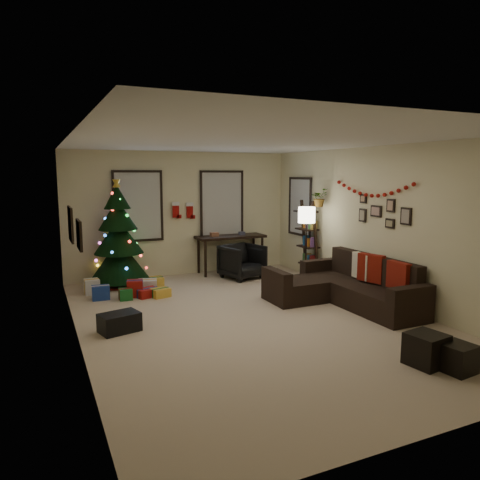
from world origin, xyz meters
name	(u,v)px	position (x,y,z in m)	size (l,w,h in m)	color
floor	(250,319)	(0.00, 0.00, 0.00)	(7.00, 7.00, 0.00)	beige
ceiling	(251,141)	(0.00, 0.00, 2.70)	(7.00, 7.00, 0.00)	white
wall_back	(181,214)	(0.00, 3.50, 1.35)	(5.00, 5.00, 0.00)	beige
wall_front	(439,283)	(0.00, -3.50, 1.35)	(5.00, 5.00, 0.00)	beige
wall_left	(74,243)	(-2.50, 0.00, 1.35)	(7.00, 7.00, 0.00)	beige
wall_right	(380,225)	(2.50, 0.00, 1.35)	(7.00, 7.00, 0.00)	beige
window_back_left	(138,206)	(-0.95, 3.47, 1.55)	(1.05, 0.06, 1.50)	#728CB2
window_back_right	(222,204)	(0.95, 3.47, 1.55)	(1.05, 0.06, 1.50)	#728CB2
window_right_wall	(300,207)	(2.47, 2.55, 1.50)	(0.06, 0.90, 1.30)	#728CB2
christmas_tree	(119,240)	(-1.44, 3.06, 0.91)	(1.18, 1.18, 2.19)	black
presents	(133,289)	(-1.37, 2.19, 0.11)	(1.50, 1.10, 0.30)	silver
sofa	(345,288)	(1.86, 0.08, 0.27)	(1.73, 2.53, 0.83)	black
pillow_red_a	(399,276)	(2.21, -0.78, 0.64)	(0.12, 0.43, 0.43)	maroon
pillow_red_b	(371,268)	(2.21, -0.14, 0.64)	(0.13, 0.47, 0.47)	maroon
pillow_cream	(362,266)	(2.21, 0.09, 0.63)	(0.13, 0.45, 0.45)	beige
ottoman_near	(426,349)	(1.14, -2.38, 0.19)	(0.40, 0.40, 0.38)	black
ottoman_far	(458,358)	(1.32, -2.67, 0.16)	(0.34, 0.34, 0.32)	black
desk	(231,240)	(1.06, 3.22, 0.75)	(1.57, 0.56, 0.85)	black
desk_chair	(242,261)	(1.05, 2.57, 0.37)	(0.71, 0.67, 0.73)	black
bookshelf	(309,241)	(2.30, 1.92, 0.81)	(0.30, 0.50, 1.68)	black
potted_plant	(319,195)	(2.30, 1.57, 1.80)	(0.43, 0.37, 0.48)	#4C4C4C
floor_lamp	(307,220)	(1.95, 1.48, 1.32)	(0.33, 0.33, 1.58)	black
art_map	(71,224)	(-2.48, 0.81, 1.51)	(0.04, 0.60, 0.50)	black
art_abstract	(79,235)	(-2.48, -0.50, 1.51)	(0.04, 0.45, 0.35)	black
gallery	(383,212)	(2.48, -0.07, 1.57)	(0.03, 1.25, 0.54)	black
garland	(372,189)	(2.45, 0.19, 1.96)	(0.08, 1.90, 0.30)	#A5140C
stocking_left	(176,210)	(-0.14, 3.41, 1.45)	(0.20, 0.05, 0.36)	#990F0C
stocking_right	(190,210)	(0.19, 3.46, 1.43)	(0.20, 0.05, 0.36)	#990F0C
storage_bin	(119,322)	(-1.94, 0.26, 0.13)	(0.54, 0.36, 0.27)	black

